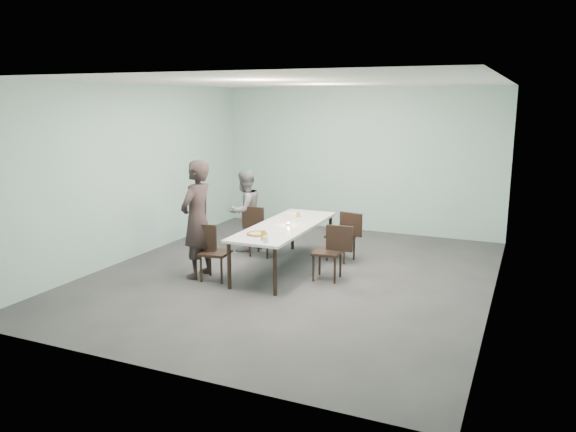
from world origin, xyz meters
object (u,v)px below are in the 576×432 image
at_px(side_plate, 278,232).
at_px(amber_tumbler, 298,215).
at_px(diner_near, 197,219).
at_px(diner_far, 245,211).
at_px(beer_glass, 263,235).
at_px(chair_far_left, 259,228).
at_px(chair_near_right, 332,248).
at_px(water_tumbler, 266,240).
at_px(tealight, 288,224).
at_px(chair_near_left, 210,248).
at_px(pizza, 257,234).
at_px(chair_far_right, 345,233).
at_px(table, 285,228).

xyz_separation_m(side_plate, amber_tumbler, (-0.16, 1.19, 0.04)).
height_order(diner_near, side_plate, diner_near).
bearing_deg(diner_far, amber_tumbler, 102.61).
xyz_separation_m(diner_near, beer_glass, (1.22, -0.16, -0.10)).
relative_size(chair_far_left, chair_near_right, 1.00).
xyz_separation_m(water_tumbler, tealight, (-0.16, 1.16, -0.02)).
distance_m(diner_near, tealight, 1.47).
xyz_separation_m(chair_near_left, pizza, (0.74, 0.14, 0.27)).
relative_size(chair_far_right, diner_far, 0.58).
distance_m(pizza, amber_tumbler, 1.48).
relative_size(water_tumbler, amber_tumbler, 1.12).
bearing_deg(side_plate, diner_near, -162.72).
distance_m(chair_near_left, side_plate, 1.07).
height_order(chair_far_left, beer_glass, beer_glass).
relative_size(chair_far_right, side_plate, 4.83).
relative_size(chair_near_right, tealight, 15.54).
bearing_deg(side_plate, chair_far_left, 128.64).
relative_size(chair_near_left, tealight, 15.54).
xyz_separation_m(chair_near_right, chair_far_right, (-0.14, 1.05, 0.00)).
height_order(chair_near_left, diner_near, diner_near).
xyz_separation_m(pizza, water_tumbler, (0.32, -0.35, 0.03)).
height_order(table, beer_glass, beer_glass).
distance_m(beer_glass, amber_tumbler, 1.73).
distance_m(chair_far_right, side_plate, 1.53).
bearing_deg(water_tumbler, tealight, 97.89).
distance_m(table, diner_near, 1.43).
distance_m(table, pizza, 0.82).
height_order(chair_far_left, pizza, chair_far_left).
bearing_deg(chair_near_right, diner_far, -29.92).
xyz_separation_m(diner_far, pizza, (1.06, -1.60, 0.02)).
height_order(chair_near_left, amber_tumbler, chair_near_left).
xyz_separation_m(chair_near_right, beer_glass, (-0.76, -0.85, 0.32)).
bearing_deg(tealight, chair_far_left, 144.05).
relative_size(table, chair_near_right, 3.00).
relative_size(chair_near_right, water_tumbler, 9.67).
bearing_deg(chair_far_right, diner_far, 14.41).
bearing_deg(side_plate, table, 102.48).
distance_m(chair_far_right, diner_far, 1.93).
bearing_deg(side_plate, beer_glass, -88.62).
relative_size(beer_glass, water_tumbler, 1.67).
distance_m(diner_near, amber_tumbler, 1.89).
xyz_separation_m(chair_far_right, diner_near, (-1.85, -1.74, 0.42)).
bearing_deg(diner_near, side_plate, 109.03).
distance_m(chair_near_right, water_tumbler, 1.21).
bearing_deg(beer_glass, chair_near_right, 48.28).
relative_size(pizza, amber_tumbler, 4.25).
distance_m(chair_near_right, beer_glass, 1.19).
distance_m(table, chair_far_left, 1.02).
height_order(chair_near_right, tealight, chair_near_right).
height_order(chair_near_left, water_tumbler, chair_near_left).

